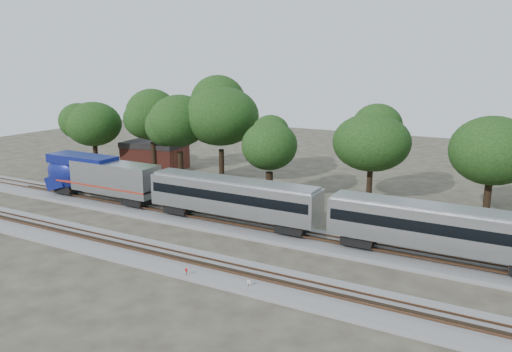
{
  "coord_description": "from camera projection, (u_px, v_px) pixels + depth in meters",
  "views": [
    {
      "loc": [
        23.37,
        -34.89,
        16.43
      ],
      "look_at": [
        1.3,
        5.0,
        5.92
      ],
      "focal_mm": 35.0,
      "sensor_mm": 36.0,
      "label": 1
    }
  ],
  "objects": [
    {
      "name": "train",
      "position": [
        442.0,
        227.0,
        40.36
      ],
      "size": [
        95.07,
        3.28,
        4.84
      ],
      "color": "#B0B2B7",
      "rests_on": "ground"
    },
    {
      "name": "switch_lever",
      "position": [
        242.0,
        287.0,
        36.81
      ],
      "size": [
        0.5,
        0.31,
        0.3
      ],
      "primitive_type": "cube",
      "rotation": [
        0.0,
        0.0,
        -0.01
      ],
      "color": "#512D19",
      "rests_on": "ground"
    },
    {
      "name": "ground",
      "position": [
        216.0,
        250.0,
        44.47
      ],
      "size": [
        160.0,
        160.0,
        0.0
      ],
      "primitive_type": "plane",
      "color": "#383328",
      "rests_on": "ground"
    },
    {
      "name": "tree_6",
      "position": [
        492.0,
        151.0,
        51.39
      ],
      "size": [
        7.57,
        7.57,
        10.67
      ],
      "color": "black",
      "rests_on": "ground"
    },
    {
      "name": "tree_4",
      "position": [
        269.0,
        146.0,
        57.96
      ],
      "size": [
        6.97,
        6.97,
        9.83
      ],
      "color": "black",
      "rests_on": "ground"
    },
    {
      "name": "switch_stand_white",
      "position": [
        249.0,
        284.0,
        36.39
      ],
      "size": [
        0.28,
        0.08,
        0.87
      ],
      "rotation": [
        0.0,
        0.0,
        -0.21
      ],
      "color": "#512D19",
      "rests_on": "ground"
    },
    {
      "name": "tree_1",
      "position": [
        152.0,
        115.0,
        72.76
      ],
      "size": [
        8.98,
        8.98,
        12.66
      ],
      "color": "black",
      "rests_on": "ground"
    },
    {
      "name": "switch_stand_red",
      "position": [
        186.0,
        272.0,
        38.27
      ],
      "size": [
        0.3,
        0.1,
        0.96
      ],
      "rotation": [
        0.0,
        0.0,
        -0.24
      ],
      "color": "#512D19",
      "rests_on": "ground"
    },
    {
      "name": "brick_building",
      "position": [
        155.0,
        155.0,
        77.68
      ],
      "size": [
        9.81,
        7.57,
        4.32
      ],
      "rotation": [
        0.0,
        0.0,
        0.14
      ],
      "color": "maroon",
      "rests_on": "ground"
    },
    {
      "name": "tree_2",
      "position": [
        179.0,
        121.0,
        64.56
      ],
      "size": [
        9.06,
        9.06,
        12.77
      ],
      "color": "black",
      "rests_on": "ground"
    },
    {
      "name": "tree_5",
      "position": [
        372.0,
        143.0,
        58.1
      ],
      "size": [
        7.32,
        7.32,
        10.32
      ],
      "color": "black",
      "rests_on": "ground"
    },
    {
      "name": "tree_0",
      "position": [
        93.0,
        124.0,
        74.68
      ],
      "size": [
        7.37,
        7.37,
        10.39
      ],
      "color": "black",
      "rests_on": "ground"
    },
    {
      "name": "tree_3",
      "position": [
        221.0,
        116.0,
        64.52
      ],
      "size": [
        9.66,
        9.66,
        13.62
      ],
      "color": "black",
      "rests_on": "ground"
    },
    {
      "name": "track_far",
      "position": [
        249.0,
        229.0,
        49.54
      ],
      "size": [
        160.0,
        5.0,
        0.73
      ],
      "color": "slate",
      "rests_on": "ground"
    },
    {
      "name": "track_near",
      "position": [
        189.0,
        263.0,
        41.01
      ],
      "size": [
        160.0,
        5.0,
        0.73
      ],
      "color": "slate",
      "rests_on": "ground"
    }
  ]
}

